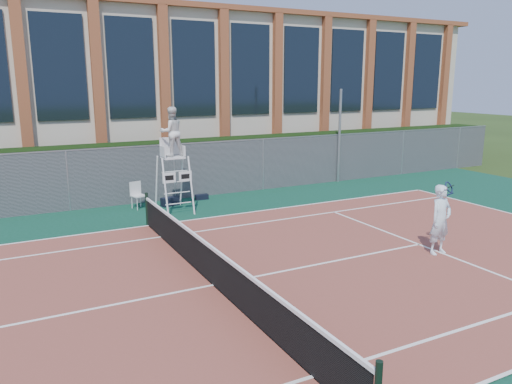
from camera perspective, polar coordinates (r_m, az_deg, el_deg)
name	(u,v)px	position (r m, az deg, el deg)	size (l,w,h in m)	color
ground	(214,286)	(11.76, -4.87, -10.68)	(120.00, 120.00, 0.00)	#233814
apron	(198,272)	(12.62, -6.64, -9.04)	(36.00, 20.00, 0.01)	#0D3A27
tennis_court	(214,285)	(11.75, -4.87, -10.59)	(23.77, 10.97, 0.02)	brown
tennis_net	(213,264)	(11.56, -4.92, -8.24)	(0.10, 11.30, 1.10)	black
fence	(124,177)	(19.57, -14.89, 1.72)	(40.00, 0.06, 2.20)	#595E60
hedge	(117,172)	(20.73, -15.62, 2.26)	(40.00, 1.40, 2.20)	black
building	(80,91)	(28.26, -19.42, 10.84)	(45.00, 10.60, 8.22)	beige
steel_pole	(339,136)	(23.52, 9.50, 6.31)	(0.12, 0.12, 4.30)	#9EA0A5
umpire_chair	(172,135)	(18.01, -9.63, 6.47)	(1.06, 1.64, 3.81)	white
plastic_chair	(137,193)	(19.01, -13.44, -0.08)	(0.57, 0.57, 0.99)	silver
sports_bag_near	(171,201)	(19.23, -9.68, -1.06)	(0.76, 0.30, 0.32)	black
sports_bag_far	(202,197)	(20.05, -6.23, -0.57)	(0.52, 0.22, 0.21)	black
tennis_player	(441,219)	(14.35, 20.35, -2.96)	(1.06, 0.72, 1.90)	white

